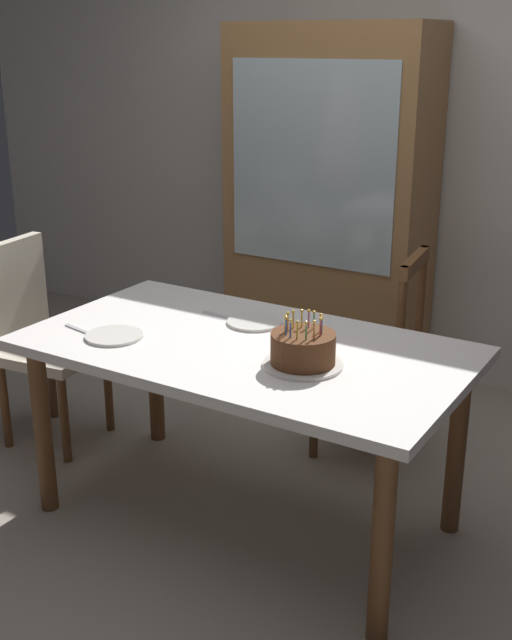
# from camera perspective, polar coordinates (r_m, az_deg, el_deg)

# --- Properties ---
(ground) EXTENTS (6.40, 6.40, 0.00)m
(ground) POSITION_cam_1_polar(r_m,az_deg,el_deg) (3.30, -0.76, -13.92)
(ground) COLOR #9E9384
(back_wall) EXTENTS (6.40, 0.10, 2.60)m
(back_wall) POSITION_cam_1_polar(r_m,az_deg,el_deg) (4.46, 12.28, 12.40)
(back_wall) COLOR beige
(back_wall) RESTS_ON ground
(dining_table) EXTENTS (1.64, 0.91, 0.75)m
(dining_table) POSITION_cam_1_polar(r_m,az_deg,el_deg) (2.99, -0.82, -3.29)
(dining_table) COLOR white
(dining_table) RESTS_ON ground
(birthday_cake) EXTENTS (0.28, 0.28, 0.19)m
(birthday_cake) POSITION_cam_1_polar(r_m,az_deg,el_deg) (2.73, 3.38, -2.18)
(birthday_cake) COLOR silver
(birthday_cake) RESTS_ON dining_table
(plate_near_celebrant) EXTENTS (0.22, 0.22, 0.01)m
(plate_near_celebrant) POSITION_cam_1_polar(r_m,az_deg,el_deg) (3.05, -10.09, -1.11)
(plate_near_celebrant) COLOR white
(plate_near_celebrant) RESTS_ON dining_table
(plate_far_side) EXTENTS (0.22, 0.22, 0.01)m
(plate_far_side) POSITION_cam_1_polar(r_m,az_deg,el_deg) (3.15, -0.10, -0.14)
(plate_far_side) COLOR white
(plate_far_side) RESTS_ON dining_table
(fork_near_celebrant) EXTENTS (0.18, 0.05, 0.01)m
(fork_near_celebrant) POSITION_cam_1_polar(r_m,az_deg,el_deg) (3.15, -12.46, -0.70)
(fork_near_celebrant) COLOR silver
(fork_near_celebrant) RESTS_ON dining_table
(fork_far_side) EXTENTS (0.18, 0.03, 0.01)m
(fork_far_side) POSITION_cam_1_polar(r_m,az_deg,el_deg) (3.24, -2.52, 0.31)
(fork_far_side) COLOR silver
(fork_far_side) RESTS_ON dining_table
(chair_spindle_back) EXTENTS (0.49, 0.49, 0.95)m
(chair_spindle_back) POSITION_cam_1_polar(r_m,az_deg,el_deg) (3.63, 8.19, -2.69)
(chair_spindle_back) COLOR brown
(chair_spindle_back) RESTS_ON ground
(chair_upholstered) EXTENTS (0.49, 0.49, 0.95)m
(chair_upholstered) POSITION_cam_1_polar(r_m,az_deg,el_deg) (3.84, -15.42, -0.77)
(chair_upholstered) COLOR beige
(chair_upholstered) RESTS_ON ground
(china_cabinet) EXTENTS (1.10, 0.45, 1.90)m
(china_cabinet) POSITION_cam_1_polar(r_m,az_deg,el_deg) (4.41, 5.21, 8.12)
(china_cabinet) COLOR #9E7042
(china_cabinet) RESTS_ON ground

